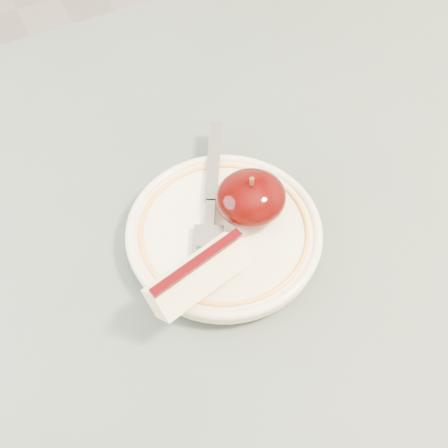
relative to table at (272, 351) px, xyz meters
name	(u,v)px	position (x,y,z in m)	size (l,w,h in m)	color
table	(272,351)	(0.00, 0.00, 0.00)	(0.90, 0.90, 0.75)	brown
plate	(224,233)	(-0.01, 0.09, 0.10)	(0.18, 0.18, 0.02)	#EEE6C8
apple_half	(251,198)	(0.02, 0.09, 0.13)	(0.06, 0.06, 0.05)	black
apple_wedge	(198,275)	(-0.06, 0.04, 0.13)	(0.10, 0.06, 0.04)	beige
fork	(211,202)	(-0.01, 0.12, 0.11)	(0.11, 0.17, 0.00)	gray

